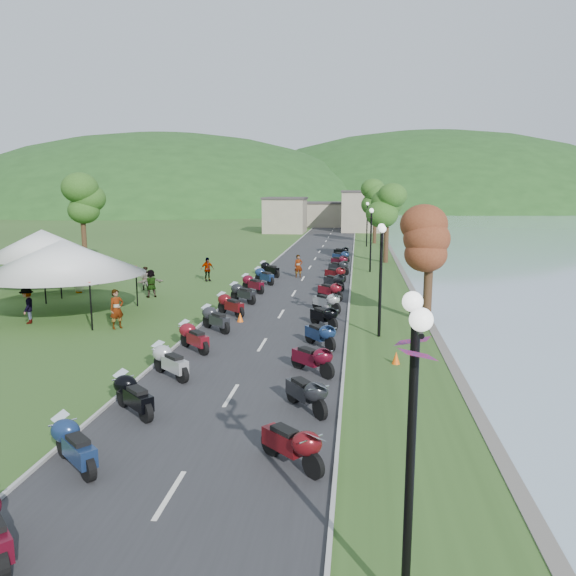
{
  "coord_description": "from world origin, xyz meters",
  "views": [
    {
      "loc": [
        3.94,
        -6.85,
        6.6
      ],
      "look_at": [
        0.28,
        22.73,
        1.3
      ],
      "focal_mm": 35.0,
      "sensor_mm": 36.0,
      "label": 1
    }
  ],
  "objects_px": {
    "pedestrian_c": "(29,323)",
    "streetlamp_near": "(410,467)",
    "pedestrian_a": "(118,328)",
    "vendor_tent_main": "(64,278)",
    "pedestrian_b": "(146,290)"
  },
  "relations": [
    {
      "from": "pedestrian_c",
      "to": "pedestrian_a",
      "type": "bearing_deg",
      "value": 63.81
    },
    {
      "from": "streetlamp_near",
      "to": "vendor_tent_main",
      "type": "relative_size",
      "value": 0.9
    },
    {
      "from": "streetlamp_near",
      "to": "pedestrian_b",
      "type": "bearing_deg",
      "value": 118.47
    },
    {
      "from": "streetlamp_near",
      "to": "pedestrian_c",
      "type": "height_order",
      "value": "streetlamp_near"
    },
    {
      "from": "vendor_tent_main",
      "to": "pedestrian_a",
      "type": "relative_size",
      "value": 2.91
    },
    {
      "from": "pedestrian_b",
      "to": "pedestrian_c",
      "type": "bearing_deg",
      "value": 88.22
    },
    {
      "from": "streetlamp_near",
      "to": "vendor_tent_main",
      "type": "xyz_separation_m",
      "value": [
        -15.96,
        19.21,
        -0.5
      ]
    },
    {
      "from": "pedestrian_c",
      "to": "vendor_tent_main",
      "type": "bearing_deg",
      "value": 130.77
    },
    {
      "from": "pedestrian_a",
      "to": "pedestrian_c",
      "type": "height_order",
      "value": "pedestrian_a"
    },
    {
      "from": "vendor_tent_main",
      "to": "pedestrian_c",
      "type": "bearing_deg",
      "value": -118.14
    },
    {
      "from": "pedestrian_c",
      "to": "streetlamp_near",
      "type": "bearing_deg",
      "value": 23.28
    },
    {
      "from": "pedestrian_b",
      "to": "pedestrian_c",
      "type": "height_order",
      "value": "pedestrian_c"
    },
    {
      "from": "vendor_tent_main",
      "to": "pedestrian_b",
      "type": "bearing_deg",
      "value": 80.6
    },
    {
      "from": "pedestrian_b",
      "to": "streetlamp_near",
      "type": "bearing_deg",
      "value": 129.99
    },
    {
      "from": "streetlamp_near",
      "to": "pedestrian_b",
      "type": "relative_size",
      "value": 3.23
    }
  ]
}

